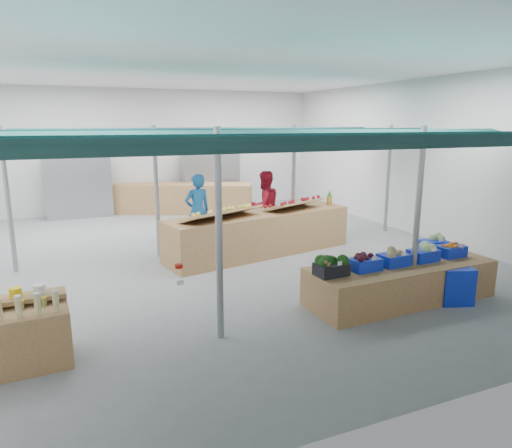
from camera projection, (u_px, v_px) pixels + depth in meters
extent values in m
plane|color=slate|center=(207.00, 257.00, 10.62)|extent=(13.00, 13.00, 0.00)
plane|color=silver|center=(202.00, 67.00, 9.71)|extent=(13.00, 13.00, 0.00)
plane|color=silver|center=(152.00, 150.00, 16.01)|extent=(12.00, 0.00, 12.00)
plane|color=silver|center=(416.00, 158.00, 12.44)|extent=(0.00, 13.00, 13.00)
cylinder|color=gray|center=(8.00, 201.00, 9.23)|extent=(0.10, 0.10, 3.00)
cylinder|color=gray|center=(219.00, 237.00, 6.32)|extent=(0.10, 0.10, 3.00)
cylinder|color=gray|center=(157.00, 192.00, 10.36)|extent=(0.10, 0.10, 3.00)
cylinder|color=gray|center=(417.00, 217.00, 7.65)|extent=(0.10, 0.10, 3.00)
cylinder|color=gray|center=(293.00, 184.00, 11.69)|extent=(0.10, 0.10, 3.00)
cylinder|color=gray|center=(388.00, 179.00, 12.83)|extent=(0.10, 0.10, 3.00)
cylinder|color=gray|center=(331.00, 136.00, 6.69)|extent=(10.00, 0.06, 0.06)
cylinder|color=gray|center=(228.00, 131.00, 10.74)|extent=(10.00, 0.06, 0.06)
cube|color=#0B2C30|center=(356.00, 143.00, 6.12)|extent=(9.50, 1.28, 0.30)
cube|color=#0B2C30|center=(309.00, 140.00, 7.29)|extent=(9.50, 1.28, 0.30)
cube|color=#0B2C30|center=(238.00, 135.00, 10.17)|extent=(9.50, 1.28, 0.30)
cube|color=#0B2C30|center=(220.00, 134.00, 11.34)|extent=(9.50, 1.28, 0.30)
cube|color=#B23F33|center=(79.00, 187.00, 14.85)|extent=(2.00, 0.50, 2.00)
cube|color=#B23F33|center=(211.00, 181.00, 16.56)|extent=(2.00, 0.50, 2.00)
cube|color=brown|center=(401.00, 282.00, 7.95)|extent=(3.42, 1.22, 0.66)
cube|color=brown|center=(260.00, 233.00, 10.75)|extent=(4.73, 1.98, 0.99)
cube|color=brown|center=(171.00, 198.00, 15.81)|extent=(5.52, 3.33, 1.00)
cube|color=#112ABD|center=(455.00, 286.00, 7.79)|extent=(0.63, 0.53, 0.64)
imported|color=#175697|center=(198.00, 211.00, 11.19)|extent=(0.75, 0.56, 1.84)
imported|color=maroon|center=(264.00, 206.00, 11.88)|extent=(1.01, 0.86, 1.84)
cube|color=black|center=(331.00, 269.00, 7.27)|extent=(0.52, 0.38, 0.20)
cube|color=white|center=(340.00, 263.00, 7.04)|extent=(0.08, 0.01, 0.06)
cube|color=#112ABD|center=(365.00, 264.00, 7.54)|extent=(0.52, 0.38, 0.20)
cube|color=white|center=(374.00, 258.00, 7.31)|extent=(0.08, 0.01, 0.06)
cube|color=#112ABD|center=(394.00, 260.00, 7.78)|extent=(0.52, 0.38, 0.20)
cube|color=white|center=(404.00, 254.00, 7.56)|extent=(0.08, 0.01, 0.06)
cube|color=#112ABD|center=(423.00, 255.00, 8.05)|extent=(0.52, 0.38, 0.20)
cube|color=white|center=(433.00, 249.00, 7.82)|extent=(0.08, 0.01, 0.06)
cube|color=#112ABD|center=(450.00, 251.00, 8.32)|extent=(0.52, 0.38, 0.20)
cube|color=white|center=(461.00, 245.00, 8.09)|extent=(0.08, 0.01, 0.06)
sphere|color=brown|center=(328.00, 264.00, 7.08)|extent=(0.09, 0.09, 0.09)
sphere|color=brown|center=(326.00, 262.00, 7.04)|extent=(0.06, 0.06, 0.06)
cylinder|color=#BB140C|center=(179.00, 266.00, 6.32)|extent=(0.12, 0.12, 0.05)
cube|color=white|center=(180.00, 283.00, 6.31)|extent=(0.10, 0.01, 0.07)
cube|color=#997247|center=(222.00, 214.00, 9.93)|extent=(2.02, 1.36, 0.26)
cube|color=#997247|center=(294.00, 205.00, 11.04)|extent=(1.65, 1.21, 0.26)
cylinder|color=#8C6019|center=(329.00, 201.00, 11.68)|extent=(0.14, 0.14, 0.22)
cone|color=#26661E|center=(330.00, 193.00, 11.64)|extent=(0.12, 0.12, 0.18)
cube|color=#112ABD|center=(433.00, 245.00, 8.69)|extent=(0.53, 0.40, 0.20)
cube|color=white|center=(441.00, 240.00, 8.45)|extent=(0.08, 0.02, 0.06)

